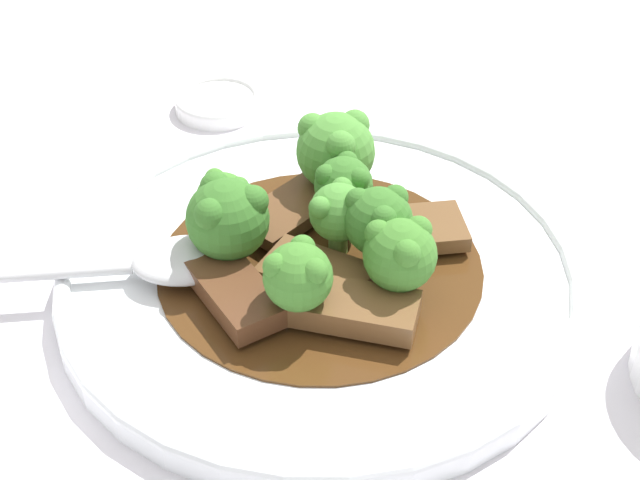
{
  "coord_description": "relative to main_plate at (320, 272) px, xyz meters",
  "views": [
    {
      "loc": [
        -0.25,
        -0.31,
        0.35
      ],
      "look_at": [
        0.0,
        0.0,
        0.03
      ],
      "focal_mm": 50.0,
      "sensor_mm": 36.0,
      "label": 1
    }
  ],
  "objects": [
    {
      "name": "serving_spoon",
      "position": [
        -0.08,
        0.05,
        0.02
      ],
      "size": [
        0.22,
        0.15,
        0.01
      ],
      "color": "silver",
      "rests_on": "main_plate"
    },
    {
      "name": "broccoli_floret_5",
      "position": [
        -0.03,
        0.06,
        0.03
      ],
      "size": [
        0.03,
        0.03,
        0.04
      ],
      "color": "#7FA84C",
      "rests_on": "main_plate"
    },
    {
      "name": "broccoli_floret_3",
      "position": [
        0.02,
        -0.05,
        0.04
      ],
      "size": [
        0.04,
        0.04,
        0.05
      ],
      "color": "#7FA84C",
      "rests_on": "main_plate"
    },
    {
      "name": "beef_strip_4",
      "position": [
        0.01,
        0.05,
        0.01
      ],
      "size": [
        0.08,
        0.05,
        0.01
      ],
      "color": "brown",
      "rests_on": "main_plate"
    },
    {
      "name": "sauce_dish",
      "position": [
        0.07,
        0.21,
        -0.0
      ],
      "size": [
        0.07,
        0.07,
        0.01
      ],
      "color": "white",
      "rests_on": "ground_plane"
    },
    {
      "name": "broccoli_floret_1",
      "position": [
        -0.04,
        -0.03,
        0.04
      ],
      "size": [
        0.04,
        0.04,
        0.05
      ],
      "color": "#7FA84C",
      "rests_on": "main_plate"
    },
    {
      "name": "main_plate",
      "position": [
        0.0,
        0.0,
        0.0
      ],
      "size": [
        0.31,
        0.31,
        0.02
      ],
      "color": "white",
      "rests_on": "ground_plane"
    },
    {
      "name": "broccoli_floret_0",
      "position": [
        0.02,
        -0.02,
        0.04
      ],
      "size": [
        0.04,
        0.04,
        0.05
      ],
      "color": "#7FA84C",
      "rests_on": "main_plate"
    },
    {
      "name": "beef_strip_0",
      "position": [
        -0.01,
        -0.01,
        0.01
      ],
      "size": [
        0.06,
        0.07,
        0.01
      ],
      "color": "brown",
      "rests_on": "main_plate"
    },
    {
      "name": "broccoli_floret_2",
      "position": [
        -0.04,
        0.03,
        0.04
      ],
      "size": [
        0.05,
        0.05,
        0.05
      ],
      "color": "#8EB756",
      "rests_on": "main_plate"
    },
    {
      "name": "ground_plane",
      "position": [
        0.0,
        0.0,
        -0.01
      ],
      "size": [
        4.0,
        4.0,
        0.0
      ],
      "primitive_type": "plane",
      "color": "silver"
    },
    {
      "name": "broccoli_floret_4",
      "position": [
        0.01,
        -0.0,
        0.04
      ],
      "size": [
        0.03,
        0.03,
        0.05
      ],
      "color": "#7FA84C",
      "rests_on": "main_plate"
    },
    {
      "name": "beef_strip_2",
      "position": [
        -0.06,
        0.0,
        0.02
      ],
      "size": [
        0.04,
        0.07,
        0.01
      ],
      "color": "#56331E",
      "rests_on": "main_plate"
    },
    {
      "name": "broccoli_floret_6",
      "position": [
        0.05,
        0.05,
        0.04
      ],
      "size": [
        0.05,
        0.05,
        0.06
      ],
      "color": "#7FA84C",
      "rests_on": "main_plate"
    },
    {
      "name": "beef_strip_3",
      "position": [
        -0.02,
        -0.05,
        0.02
      ],
      "size": [
        0.07,
        0.07,
        0.01
      ],
      "color": "brown",
      "rests_on": "main_plate"
    },
    {
      "name": "beef_strip_1",
      "position": [
        0.06,
        -0.02,
        0.01
      ],
      "size": [
        0.07,
        0.06,
        0.01
      ],
      "color": "brown",
      "rests_on": "main_plate"
    },
    {
      "name": "broccoli_floret_7",
      "position": [
        0.03,
        0.02,
        0.04
      ],
      "size": [
        0.04,
        0.04,
        0.05
      ],
      "color": "#8EB756",
      "rests_on": "main_plate"
    }
  ]
}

